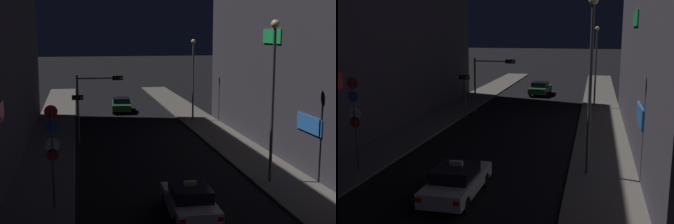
{
  "view_description": "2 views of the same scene",
  "coord_description": "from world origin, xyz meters",
  "views": [
    {
      "loc": [
        -4.33,
        -9.06,
        7.83
      ],
      "look_at": [
        1.02,
        19.36,
        3.05
      ],
      "focal_mm": 51.84,
      "sensor_mm": 36.0,
      "label": 1
    },
    {
      "loc": [
        5.7,
        -5.33,
        6.93
      ],
      "look_at": [
        0.93,
        16.47,
        2.46
      ],
      "focal_mm": 44.07,
      "sensor_mm": 36.0,
      "label": 2
    }
  ],
  "objects": [
    {
      "name": "traffic_light_overhead",
      "position": [
        -2.94,
        28.17,
        3.35
      ],
      "size": [
        3.55,
        0.42,
        4.59
      ],
      "color": "#47474C",
      "rests_on": "ground_plane"
    },
    {
      "name": "sign_pole_left",
      "position": [
        -5.48,
        11.93,
        2.88
      ],
      "size": [
        0.63,
        0.1,
        4.63
      ],
      "color": "#47474C",
      "rests_on": "sidewalk_left"
    },
    {
      "name": "street_lamp_far_block",
      "position": [
        5.66,
        32.15,
        4.32
      ],
      "size": [
        0.38,
        0.38,
        7.1
      ],
      "color": "#47474C",
      "rests_on": "sidewalk_right"
    },
    {
      "name": "traffic_light_left_kerb",
      "position": [
        -4.34,
        25.28,
        2.54
      ],
      "size": [
        0.8,
        0.42,
        3.52
      ],
      "color": "#47474C",
      "rests_on": "ground_plane"
    },
    {
      "name": "street_lamp_near_block",
      "position": [
        5.47,
        14.06,
        5.3
      ],
      "size": [
        0.44,
        0.44,
        8.32
      ],
      "color": "#47474C",
      "rests_on": "sidewalk_right"
    },
    {
      "name": "taxi",
      "position": [
        0.22,
        10.14,
        0.74
      ],
      "size": [
        1.86,
        4.47,
        1.62
      ],
      "color": "silver",
      "rests_on": "ground_plane"
    },
    {
      "name": "far_car",
      "position": [
        -0.09,
        38.49,
        0.73
      ],
      "size": [
        2.09,
        4.56,
        1.42
      ],
      "color": "#1E512D",
      "rests_on": "ground_plane"
    },
    {
      "name": "sidewalk_left",
      "position": [
        -6.23,
        28.22,
        0.06
      ],
      "size": [
        3.28,
        60.43,
        0.12
      ],
      "primitive_type": "cube",
      "color": "#5B5651",
      "rests_on": "ground_plane"
    },
    {
      "name": "sidewalk_right",
      "position": [
        6.23,
        28.22,
        0.06
      ],
      "size": [
        3.28,
        60.43,
        0.12
      ],
      "primitive_type": "cube",
      "color": "#5B5651",
      "rests_on": "ground_plane"
    }
  ]
}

